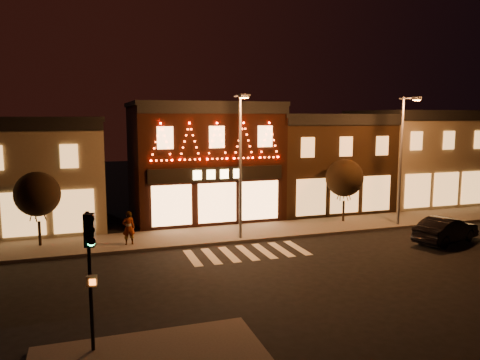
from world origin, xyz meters
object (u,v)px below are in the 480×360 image
traffic_signal_near (90,255)px  streetlamp_mid (241,155)px  dark_sedan (446,230)px  pedestrian (129,228)px

traffic_signal_near → streetlamp_mid: streetlamp_mid is taller
dark_sedan → streetlamp_mid: bearing=51.5°
traffic_signal_near → pedestrian: size_ratio=2.28×
streetlamp_mid → dark_sedan: (11.27, -4.04, -4.33)m
streetlamp_mid → pedestrian: bearing=161.0°
traffic_signal_near → dark_sedan: traffic_signal_near is taller
dark_sedan → pedestrian: (-17.66, 4.84, 0.35)m
traffic_signal_near → streetlamp_mid: (8.50, 11.29, 1.87)m
traffic_signal_near → pedestrian: traffic_signal_near is taller
streetlamp_mid → pedestrian: 7.57m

